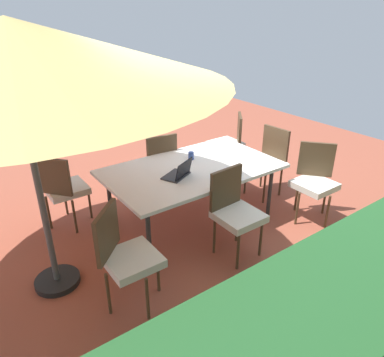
% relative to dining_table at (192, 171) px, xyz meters
% --- Properties ---
extents(ground_plane, '(10.00, 10.00, 0.02)m').
position_rel_dining_table_xyz_m(ground_plane, '(0.00, 0.00, -0.72)').
color(ground_plane, '#9E4C38').
extents(dining_table, '(2.10, 1.26, 0.75)m').
position_rel_dining_table_xyz_m(dining_table, '(0.00, 0.00, 0.00)').
color(dining_table, white).
rests_on(dining_table, ground_plane).
extents(patio_umbrella, '(3.37, 3.37, 2.47)m').
position_rel_dining_table_xyz_m(patio_umbrella, '(1.79, 0.17, 1.51)').
color(patio_umbrella, '#4C4C4C').
rests_on(patio_umbrella, ground_plane).
extents(chair_southwest, '(0.58, 0.58, 0.98)m').
position_rel_dining_table_xyz_m(chair_southwest, '(-1.37, -0.87, -0.15)').
color(chair_southwest, silver).
rests_on(chair_southwest, ground_plane).
extents(chair_west, '(0.47, 0.46, 0.98)m').
position_rel_dining_table_xyz_m(chair_west, '(-1.32, 0.02, -0.15)').
color(chair_west, silver).
rests_on(chair_west, ground_plane).
extents(chair_north, '(0.46, 0.47, 0.98)m').
position_rel_dining_table_xyz_m(chair_north, '(0.01, 0.81, -0.15)').
color(chair_north, silver).
rests_on(chair_north, ground_plane).
extents(chair_northwest, '(0.59, 0.58, 0.98)m').
position_rel_dining_table_xyz_m(chair_northwest, '(-1.32, 0.83, -0.15)').
color(chair_northwest, silver).
rests_on(chair_northwest, ground_plane).
extents(chair_northeast, '(0.59, 0.59, 0.98)m').
position_rel_dining_table_xyz_m(chair_northeast, '(1.32, 0.81, -0.15)').
color(chair_northeast, silver).
rests_on(chair_northeast, ground_plane).
extents(chair_south, '(0.47, 0.48, 0.98)m').
position_rel_dining_table_xyz_m(chair_south, '(0.02, -0.79, -0.15)').
color(chair_south, silver).
rests_on(chair_south, ground_plane).
extents(chair_southeast, '(0.58, 0.58, 0.98)m').
position_rel_dining_table_xyz_m(chair_southeast, '(1.34, -0.81, -0.15)').
color(chair_southeast, silver).
rests_on(chair_southeast, ground_plane).
extents(laptop, '(0.39, 0.36, 0.21)m').
position_rel_dining_table_xyz_m(laptop, '(0.28, 0.13, 0.09)').
color(laptop, '#2D2D33').
rests_on(laptop, dining_table).
extents(cup, '(0.07, 0.07, 0.10)m').
position_rel_dining_table_xyz_m(cup, '(-0.14, -0.22, 0.09)').
color(cup, '#334C99').
rests_on(cup, dining_table).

